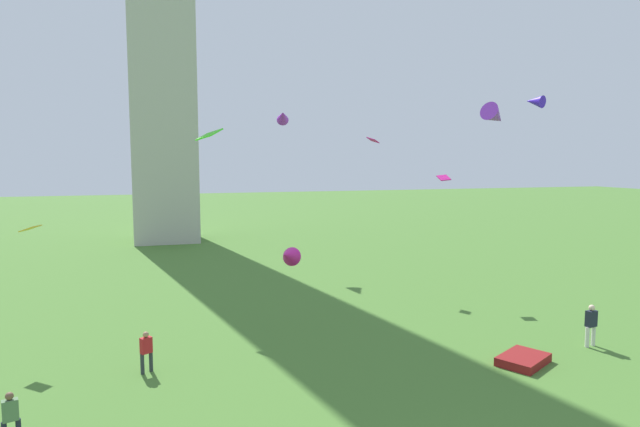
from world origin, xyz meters
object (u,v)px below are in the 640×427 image
Objects in this scene: person_0 at (591,323)px; kite_flying_5 at (534,101)px; person_1 at (11,416)px; kite_flying_1 at (444,178)px; kite_flying_4 at (495,116)px; kite_flying_7 at (209,135)px; person_2 at (146,350)px; kite_flying_6 at (288,256)px; kite_flying_2 at (283,116)px; kite_flying_0 at (373,140)px; kite_bundle_0 at (523,360)px; kite_flying_3 at (30,228)px.

kite_flying_5 is (2.73, 7.61, 10.22)m from person_0.
person_1 is 1.61× the size of kite_flying_1.
kite_flying_4 is 1.13× the size of kite_flying_7.
kite_flying_6 is at bearing -6.70° from person_2.
person_2 is 0.93× the size of kite_flying_2.
person_1 is 0.82× the size of kite_flying_4.
kite_flying_5 is at bearing -158.51° from kite_flying_0.
kite_flying_5 is 15.49m from kite_bundle_0.
kite_flying_7 reaches higher than kite_bundle_0.
kite_flying_2 reaches higher than kite_flying_4.
kite_flying_6 is (-10.90, -5.44, -3.21)m from kite_flying_1.
person_2 is at bearing 107.80° from kite_flying_0.
person_2 is 19.69m from kite_flying_1.
person_0 is 4.21m from kite_bundle_0.
kite_bundle_0 is at bearing -42.37° from person_2.
person_1 is at bearing 129.85° from kite_flying_1.
kite_flying_3 is at bearing 89.27° from kite_flying_0.
kite_flying_0 is 1.01× the size of kite_flying_3.
person_2 reaches higher than kite_bundle_0.
person_2 is 7.15m from kite_flying_6.
kite_flying_3 reaches higher than kite_bundle_0.
kite_flying_2 is at bearing 100.57° from kite_bundle_0.
kite_flying_7 is at bearing 94.76° from kite_flying_1.
kite_flying_5 is 18.17m from kite_flying_7.
kite_flying_5 is at bearing -15.38° from person_2.
kite_flying_6 is (-14.85, -2.57, -7.54)m from kite_flying_5.
kite_bundle_0 is at bearing 165.88° from person_1.
kite_flying_0 reaches higher than kite_bundle_0.
kite_flying_2 is 1.04× the size of kite_flying_6.
kite_bundle_0 is (-4.04, -0.83, -0.87)m from person_0.
kite_flying_7 reaches higher than kite_flying_0.
kite_flying_0 reaches higher than person_0.
kite_flying_3 is (-4.64, 4.48, 4.21)m from person_2.
kite_flying_4 reaches higher than person_2.
kite_flying_6 is (6.08, 2.49, 2.82)m from person_2.
person_1 is at bearing -107.00° from kite_flying_2.
kite_flying_3 is 0.75× the size of kite_flying_5.
kite_flying_4 is 3.73m from kite_flying_5.
kite_flying_1 is 13.94m from kite_flying_7.
kite_flying_4 is 12.86m from kite_bundle_0.
kite_flying_0 is 0.55× the size of kite_flying_7.
kite_flying_7 is at bearing 43.34° from kite_flying_4.
kite_flying_2 is 19.30m from kite_flying_6.
kite_bundle_0 is (-3.39, -7.21, -10.10)m from kite_flying_4.
kite_flying_0 is 9.08m from kite_flying_2.
kite_flying_1 reaches higher than kite_flying_3.
kite_flying_5 reaches higher than kite_bundle_0.
kite_flying_4 is (17.55, 3.83, 9.37)m from person_2.
kite_flying_0 is at bearing 74.03° from kite_flying_7.
kite_flying_2 is 18.47m from kite_flying_5.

